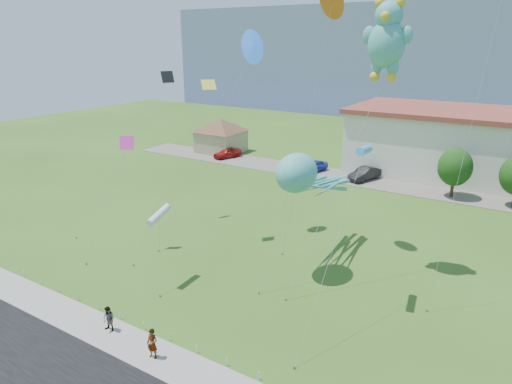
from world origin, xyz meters
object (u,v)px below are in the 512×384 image
Objects in this scene: pavilion at (221,132)px; parked_car_red at (227,153)px; pedestrian_right at (109,319)px; parked_car_blue at (314,166)px; parked_car_black at (365,174)px; teddy_bear_kite at (387,38)px; pedestrian_left at (152,344)px; octopus_kite at (305,179)px.

pavilion is 2.15× the size of parked_car_red.
pedestrian_right reaches higher than parked_car_blue.
pedestrian_right is 0.33× the size of parked_car_black.
parked_car_black reaches higher than parked_car_red.
parked_car_blue is 0.23× the size of teddy_bear_kite.
parked_car_blue is at bearing 92.06° from pedestrian_right.
pavilion is 4.68m from parked_car_red.
pedestrian_left reaches higher than parked_car_black.
parked_car_black is at bearing 98.22° from octopus_kite.
parked_car_red is 0.23× the size of teddy_bear_kite.
octopus_kite is (24.17, -24.30, 6.09)m from parked_car_red.
pavilion is 17.39m from parked_car_blue.
pavilion is at bearing 158.21° from parked_car_red.
parked_car_blue is at bearing 113.13° from octopus_kite.
octopus_kite reaches higher than pavilion.
octopus_kite is 0.58× the size of teddy_bear_kite.
pedestrian_left reaches higher than parked_car_blue.
parked_car_red is 0.99× the size of parked_car_blue.
parked_car_red is (3.09, -2.71, -2.23)m from pavilion.
pavilion is 45.93m from pedestrian_right.
pedestrian_left is 0.09× the size of teddy_bear_kite.
octopus_kite reaches higher than parked_car_blue.
parked_car_red is 34.81m from octopus_kite.
parked_car_blue is (13.90, -0.25, 0.00)m from parked_car_red.
parked_car_blue is 29.99m from teddy_bear_kite.
pedestrian_left is 38.88m from parked_car_blue.
pavilion reaches higher than parked_car_black.
parked_car_blue is at bearing -9.87° from pavilion.
pedestrian_left reaches higher than parked_car_red.
pedestrian_left is at bearing -10.54° from pedestrian_right.
octopus_kite is (5.78, 13.54, 6.00)m from pedestrian_right.
teddy_bear_kite reaches higher than pedestrian_left.
pavilion reaches higher than pedestrian_right.
teddy_bear_kite is at bearing 35.17° from octopus_kite.
parked_car_red is (-18.39, 37.84, -0.09)m from pedestrian_right.
pedestrian_right is (-3.85, 0.39, -0.08)m from pedestrian_left.
parked_car_red is (-22.23, 38.23, -0.18)m from pedestrian_left.
teddy_bear_kite is (28.35, -21.35, 15.66)m from parked_car_red.
pedestrian_left is 23.71m from teddy_bear_kite.
parked_car_red is at bearing -166.40° from parked_car_blue.
parked_car_black is 25.06m from octopus_kite.
parked_car_blue is 6.79m from parked_car_black.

